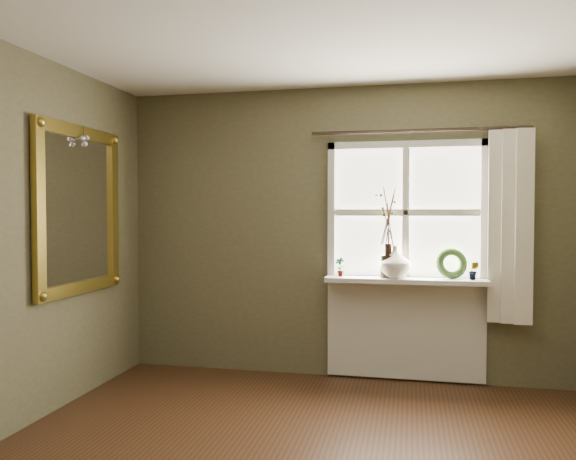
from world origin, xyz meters
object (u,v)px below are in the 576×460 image
(cream_vase, at_px, (395,262))
(wreath, at_px, (452,267))
(gilt_mirror, at_px, (79,210))
(dark_jug, at_px, (388,266))

(cream_vase, distance_m, wreath, 0.47)
(cream_vase, height_order, gilt_mirror, gilt_mirror)
(cream_vase, bearing_deg, wreath, 4.86)
(dark_jug, bearing_deg, wreath, 4.31)
(wreath, relative_size, gilt_mirror, 0.20)
(dark_jug, xyz_separation_m, wreath, (0.53, 0.04, 0.00))
(cream_vase, bearing_deg, dark_jug, 180.00)
(cream_vase, height_order, wreath, cream_vase)
(dark_jug, relative_size, gilt_mirror, 0.15)
(cream_vase, xyz_separation_m, gilt_mirror, (-2.43, -0.91, 0.45))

